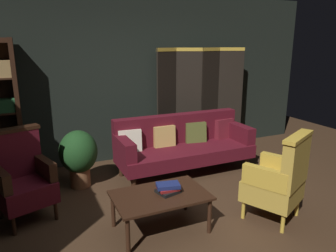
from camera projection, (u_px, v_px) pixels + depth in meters
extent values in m
plane|color=#3D2819|center=(197.00, 224.00, 3.56)|extent=(10.00, 10.00, 0.00)
cube|color=black|center=(128.00, 78.00, 5.37)|extent=(7.20, 0.10, 2.80)
cube|color=black|center=(167.00, 103.00, 5.55)|extent=(0.44, 0.20, 1.90)
cube|color=gold|center=(167.00, 50.00, 5.31)|extent=(0.44, 0.21, 0.06)
cube|color=black|center=(188.00, 102.00, 5.70)|extent=(0.43, 0.22, 1.90)
cube|color=gold|center=(189.00, 49.00, 5.47)|extent=(0.43, 0.23, 0.06)
cube|color=black|center=(210.00, 100.00, 5.85)|extent=(0.45, 0.17, 1.90)
cube|color=gold|center=(211.00, 49.00, 5.61)|extent=(0.45, 0.17, 0.06)
cube|color=black|center=(230.00, 99.00, 6.00)|extent=(0.44, 0.21, 1.90)
cube|color=gold|center=(232.00, 49.00, 5.77)|extent=(0.44, 0.21, 0.06)
cube|color=black|center=(19.00, 111.00, 4.54)|extent=(0.06, 0.32, 2.05)
cylinder|color=black|center=(134.00, 184.00, 4.30)|extent=(0.07, 0.07, 0.22)
cylinder|color=black|center=(247.00, 163.00, 5.06)|extent=(0.07, 0.07, 0.22)
cylinder|color=black|center=(121.00, 169.00, 4.83)|extent=(0.07, 0.07, 0.22)
cylinder|color=black|center=(225.00, 152.00, 5.59)|extent=(0.07, 0.07, 0.22)
cube|color=#4C0F19|center=(186.00, 153.00, 4.89)|extent=(2.10, 0.76, 0.20)
cube|color=#4C0F19|center=(177.00, 128.00, 5.08)|extent=(2.10, 0.18, 0.46)
cube|color=#4C0F19|center=(124.00, 148.00, 4.44)|extent=(0.16, 0.68, 0.26)
cube|color=#4C0F19|center=(239.00, 132.00, 5.23)|extent=(0.16, 0.68, 0.26)
cube|color=beige|center=(130.00, 141.00, 4.68)|extent=(0.36, 0.20, 0.35)
cube|color=tan|center=(164.00, 137.00, 4.90)|extent=(0.34, 0.14, 0.35)
cube|color=#4C5123|center=(195.00, 133.00, 5.12)|extent=(0.36, 0.21, 0.35)
cube|color=maroon|center=(224.00, 129.00, 5.34)|extent=(0.36, 0.18, 0.35)
cylinder|color=black|center=(128.00, 237.00, 2.99)|extent=(0.04, 0.04, 0.39)
cylinder|color=black|center=(209.00, 216.00, 3.35)|extent=(0.04, 0.04, 0.39)
cylinder|color=black|center=(113.00, 210.00, 3.47)|extent=(0.04, 0.04, 0.39)
cylinder|color=black|center=(186.00, 194.00, 3.83)|extent=(0.04, 0.04, 0.39)
cube|color=black|center=(160.00, 195.00, 3.36)|extent=(1.00, 0.64, 0.03)
cylinder|color=gold|center=(260.00, 195.00, 4.00)|extent=(0.04, 0.04, 0.22)
cylinder|color=gold|center=(243.00, 209.00, 3.66)|extent=(0.04, 0.04, 0.22)
cylinder|color=gold|center=(297.00, 207.00, 3.72)|extent=(0.04, 0.04, 0.22)
cylinder|color=gold|center=(283.00, 223.00, 3.38)|extent=(0.04, 0.04, 0.22)
cube|color=#B79338|center=(272.00, 190.00, 3.63)|extent=(0.75, 0.75, 0.24)
cube|color=#B79338|center=(296.00, 163.00, 3.39)|extent=(0.56, 0.36, 0.54)
cube|color=gold|center=(299.00, 137.00, 3.32)|extent=(0.60, 0.38, 0.04)
cube|color=gold|center=(281.00, 165.00, 3.75)|extent=(0.30, 0.49, 0.22)
cube|color=gold|center=(265.00, 178.00, 3.39)|extent=(0.30, 0.49, 0.22)
cylinder|color=black|center=(14.00, 226.00, 3.33)|extent=(0.04, 0.04, 0.22)
cylinder|color=black|center=(56.00, 211.00, 3.63)|extent=(0.04, 0.04, 0.22)
cylinder|color=black|center=(0.00, 210.00, 3.65)|extent=(0.04, 0.04, 0.22)
cylinder|color=black|center=(40.00, 197.00, 3.96)|extent=(0.04, 0.04, 0.22)
cube|color=#4C0F19|center=(26.00, 192.00, 3.58)|extent=(0.71, 0.71, 0.24)
cube|color=#4C0F19|center=(15.00, 154.00, 3.65)|extent=(0.57, 0.29, 0.54)
cube|color=black|center=(12.00, 130.00, 3.57)|extent=(0.61, 0.32, 0.04)
cube|color=black|center=(0.00, 179.00, 3.37)|extent=(0.25, 0.50, 0.22)
cube|color=black|center=(45.00, 167.00, 3.68)|extent=(0.25, 0.50, 0.22)
cylinder|color=brown|center=(80.00, 177.00, 4.48)|extent=(0.28, 0.28, 0.28)
ellipsoid|color=#193D19|center=(78.00, 152.00, 4.38)|extent=(0.52, 0.52, 0.60)
cube|color=black|center=(168.00, 191.00, 3.39)|extent=(0.26, 0.24, 0.04)
cube|color=maroon|center=(168.00, 188.00, 3.38)|extent=(0.22, 0.17, 0.03)
cube|color=navy|center=(168.00, 185.00, 3.37)|extent=(0.27, 0.20, 0.04)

